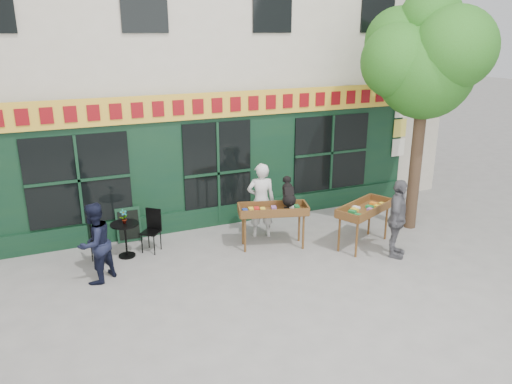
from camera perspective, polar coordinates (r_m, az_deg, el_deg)
ground at (r=10.63m, az=-0.02°, el=-8.00°), size 80.00×80.00×0.00m
building at (r=15.22m, az=-9.54°, el=18.96°), size 14.00×7.26×10.00m
street_tree at (r=12.24m, az=18.88°, el=14.50°), size 3.05×2.90×5.60m
book_cart_center at (r=11.05m, az=1.95°, el=-2.32°), size 1.61×1.01×0.99m
dog at (r=11.01m, az=3.73°, el=0.14°), size 0.49×0.67×0.60m
woman at (r=11.59m, az=0.58°, el=-0.97°), size 0.74×0.59×1.78m
book_cart_right at (r=11.37m, az=12.30°, el=-2.14°), size 1.62×1.19×0.99m
man_right at (r=10.99m, az=15.85°, el=-2.96°), size 1.01×1.00×1.71m
bistro_table at (r=11.01m, az=-14.72°, el=-4.57°), size 0.60×0.60×0.76m
bistro_chair_left at (r=10.85m, az=-17.96°, el=-5.14°), size 0.39×0.39×0.95m
bistro_chair_right at (r=11.21m, az=-11.76°, el=-3.86°), size 0.51×0.51×0.95m
potted_plant at (r=10.88m, az=-14.88°, el=-2.72°), size 0.19×0.16×0.31m
man_left at (r=10.02m, az=-17.94°, el=-5.59°), size 0.98×0.96×1.60m
chalkboard at (r=11.85m, az=-14.34°, el=-3.65°), size 0.56×0.21×0.79m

